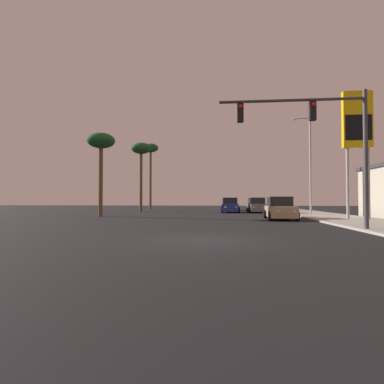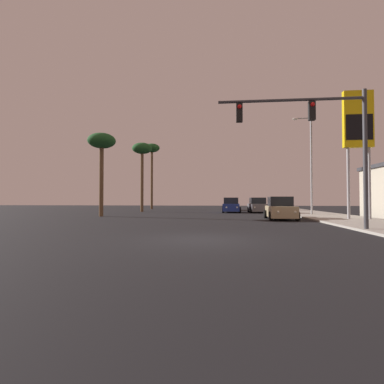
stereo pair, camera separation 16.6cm
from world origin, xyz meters
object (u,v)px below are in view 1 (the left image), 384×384
(car_tan, at_px, (280,209))
(palm_tree_mid, at_px, (141,152))
(car_white, at_px, (230,205))
(car_grey, at_px, (257,206))
(car_blue, at_px, (230,206))
(palm_tree_far, at_px, (151,152))
(traffic_light_mast, at_px, (322,131))
(gas_station_sign, at_px, (357,127))
(street_lamp, at_px, (309,160))
(palm_tree_near, at_px, (101,144))

(car_tan, xyz_separation_m, palm_tree_mid, (-13.85, 12.30, 6.41))
(car_white, xyz_separation_m, car_tan, (3.07, -18.43, 0.00))
(car_grey, relative_size, car_blue, 1.00)
(car_tan, xyz_separation_m, palm_tree_far, (-15.04, 22.30, 7.99))
(car_grey, bearing_deg, palm_tree_mid, -4.75)
(traffic_light_mast, bearing_deg, gas_station_sign, 56.76)
(street_lamp, bearing_deg, car_blue, 139.99)
(palm_tree_mid, bearing_deg, car_blue, -4.31)
(palm_tree_far, bearing_deg, palm_tree_mid, -83.19)
(palm_tree_mid, bearing_deg, gas_station_sign, -34.37)
(car_white, height_order, traffic_light_mast, traffic_light_mast)
(street_lamp, relative_size, palm_tree_far, 0.89)
(car_tan, relative_size, traffic_light_mast, 0.63)
(gas_station_sign, bearing_deg, car_blue, 124.79)
(car_white, bearing_deg, car_tan, 97.37)
(car_white, distance_m, traffic_light_mast, 27.11)
(palm_tree_near, bearing_deg, palm_tree_mid, 84.96)
(car_grey, height_order, palm_tree_far, palm_tree_far)
(palm_tree_far, height_order, palm_tree_mid, palm_tree_far)
(palm_tree_far, bearing_deg, car_tan, -56.00)
(palm_tree_near, bearing_deg, car_grey, 32.99)
(traffic_light_mast, distance_m, palm_tree_mid, 25.04)
(car_white, xyz_separation_m, car_grey, (2.77, -6.77, 0.00))
(car_grey, distance_m, car_blue, 2.98)
(car_white, relative_size, traffic_light_mast, 0.63)
(car_white, relative_size, palm_tree_near, 0.60)
(car_blue, xyz_separation_m, palm_tree_mid, (-10.57, 0.80, 6.41))
(car_tan, distance_m, palm_tree_far, 28.06)
(traffic_light_mast, height_order, palm_tree_mid, palm_tree_mid)
(car_white, bearing_deg, car_blue, 86.17)
(traffic_light_mast, bearing_deg, palm_tree_far, 116.86)
(traffic_light_mast, height_order, palm_tree_far, palm_tree_far)
(street_lamp, distance_m, palm_tree_far, 25.38)
(car_grey, height_order, street_lamp, street_lamp)
(car_tan, bearing_deg, street_lamp, -121.48)
(palm_tree_mid, bearing_deg, car_tan, -41.60)
(car_tan, relative_size, palm_tree_near, 0.60)
(car_blue, bearing_deg, gas_station_sign, 127.04)
(car_white, relative_size, gas_station_sign, 0.48)
(car_tan, height_order, traffic_light_mast, traffic_light_mast)
(car_white, relative_size, car_tan, 1.00)
(car_blue, height_order, palm_tree_mid, palm_tree_mid)
(gas_station_sign, bearing_deg, car_white, 113.39)
(car_grey, bearing_deg, street_lamp, 121.62)
(car_grey, height_order, palm_tree_mid, palm_tree_mid)
(palm_tree_near, bearing_deg, palm_tree_far, 90.89)
(street_lamp, bearing_deg, palm_tree_far, 138.38)
(car_blue, bearing_deg, car_tan, 108.16)
(palm_tree_far, bearing_deg, car_grey, -35.80)
(car_blue, bearing_deg, car_grey, -174.60)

